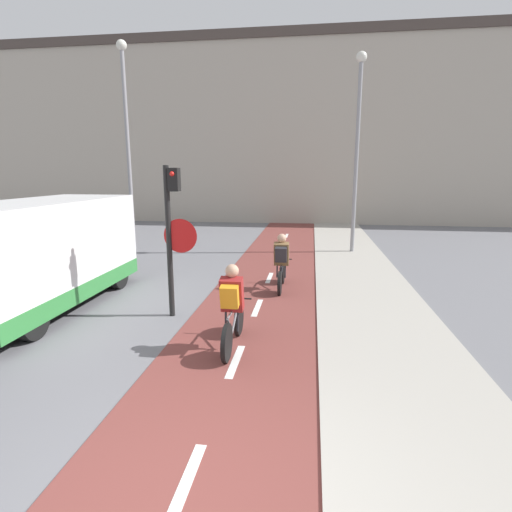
# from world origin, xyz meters

# --- Properties ---
(building_row_background) EXTENTS (60.00, 5.20, 10.30)m
(building_row_background) POSITION_xyz_m (0.00, 22.61, 5.16)
(building_row_background) COLOR #B2A899
(building_row_background) RESTS_ON ground_plane
(traffic_light_pole) EXTENTS (0.67, 0.25, 3.01)m
(traffic_light_pole) POSITION_xyz_m (-1.58, 4.85, 1.87)
(traffic_light_pole) COLOR black
(traffic_light_pole) RESTS_ON ground_plane
(street_lamp_far) EXTENTS (0.36, 0.36, 7.31)m
(street_lamp_far) POSITION_xyz_m (-5.52, 11.49, 4.43)
(street_lamp_far) COLOR gray
(street_lamp_far) RESTS_ON ground_plane
(street_lamp_sidewalk) EXTENTS (0.36, 0.36, 6.79)m
(street_lamp_sidewalk) POSITION_xyz_m (2.60, 12.05, 4.15)
(street_lamp_sidewalk) COLOR gray
(street_lamp_sidewalk) RESTS_ON ground_plane
(cyclist_near) EXTENTS (0.46, 1.65, 1.43)m
(cyclist_near) POSITION_xyz_m (-0.14, 3.48, 0.70)
(cyclist_near) COLOR black
(cyclist_near) RESTS_ON ground_plane
(cyclist_far) EXTENTS (0.46, 1.61, 1.41)m
(cyclist_far) POSITION_xyz_m (0.40, 6.99, 0.69)
(cyclist_far) COLOR black
(cyclist_far) RESTS_ON ground_plane
(van) EXTENTS (1.93, 4.91, 2.30)m
(van) POSITION_xyz_m (-4.52, 4.96, 1.13)
(van) COLOR white
(van) RESTS_ON ground_plane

